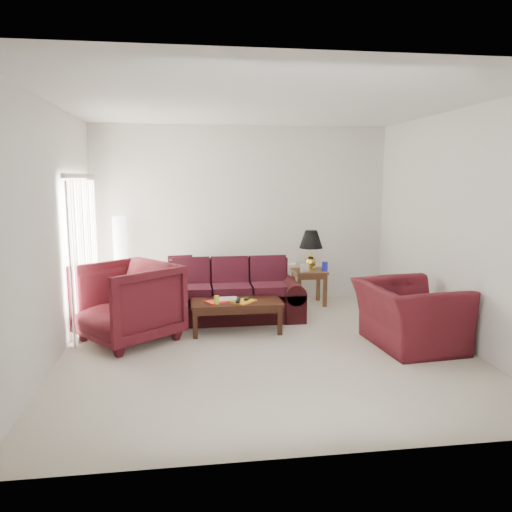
# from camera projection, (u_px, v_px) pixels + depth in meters

# --- Properties ---
(floor) EXTENTS (5.00, 5.00, 0.00)m
(floor) POSITION_uv_depth(u_px,v_px,m) (265.00, 348.00, 6.31)
(floor) COLOR beige
(floor) RESTS_ON ground
(blinds) EXTENTS (0.10, 2.00, 2.16)m
(blinds) POSITION_uv_depth(u_px,v_px,m) (83.00, 253.00, 7.08)
(blinds) COLOR silver
(blinds) RESTS_ON ground
(sofa) EXTENTS (2.20, 1.04, 0.88)m
(sofa) POSITION_uv_depth(u_px,v_px,m) (231.00, 291.00, 7.55)
(sofa) COLOR black
(sofa) RESTS_ON ground
(throw_pillow) EXTENTS (0.41, 0.23, 0.41)m
(throw_pillow) POSITION_uv_depth(u_px,v_px,m) (180.00, 267.00, 8.14)
(throw_pillow) COLOR black
(throw_pillow) RESTS_ON sofa
(end_table) EXTENTS (0.58, 0.58, 0.59)m
(end_table) POSITION_uv_depth(u_px,v_px,m) (309.00, 287.00, 8.47)
(end_table) COLOR #58291E
(end_table) RESTS_ON ground
(table_lamp) EXTENTS (0.51, 0.51, 0.67)m
(table_lamp) POSITION_uv_depth(u_px,v_px,m) (311.00, 250.00, 8.44)
(table_lamp) COLOR yellow
(table_lamp) RESTS_ON end_table
(clock) EXTENTS (0.15, 0.10, 0.14)m
(clock) POSITION_uv_depth(u_px,v_px,m) (305.00, 268.00, 8.23)
(clock) COLOR white
(clock) RESTS_ON end_table
(blue_canister) EXTENTS (0.12, 0.12, 0.16)m
(blue_canister) POSITION_uv_depth(u_px,v_px,m) (325.00, 266.00, 8.32)
(blue_canister) COLOR #1A1BAF
(blue_canister) RESTS_ON end_table
(picture_frame) EXTENTS (0.20, 0.21, 0.05)m
(picture_frame) POSITION_uv_depth(u_px,v_px,m) (295.00, 264.00, 8.59)
(picture_frame) COLOR silver
(picture_frame) RESTS_ON end_table
(floor_lamp) EXTENTS (0.25, 0.25, 1.54)m
(floor_lamp) POSITION_uv_depth(u_px,v_px,m) (121.00, 263.00, 8.06)
(floor_lamp) COLOR white
(floor_lamp) RESTS_ON ground
(armchair_left) EXTENTS (1.59, 1.59, 1.04)m
(armchair_left) POSITION_uv_depth(u_px,v_px,m) (127.00, 303.00, 6.52)
(armchair_left) COLOR #461017
(armchair_left) RESTS_ON ground
(armchair_right) EXTENTS (1.21, 1.35, 0.82)m
(armchair_right) POSITION_uv_depth(u_px,v_px,m) (409.00, 315.00, 6.34)
(armchair_right) COLOR #461017
(armchair_right) RESTS_ON ground
(coffee_table) EXTENTS (1.29, 0.69, 0.44)m
(coffee_table) POSITION_uv_depth(u_px,v_px,m) (236.00, 316.00, 6.99)
(coffee_table) COLOR black
(coffee_table) RESTS_ON ground
(magazine_red) EXTENTS (0.35, 0.32, 0.02)m
(magazine_red) POSITION_uv_depth(u_px,v_px,m) (217.00, 302.00, 6.87)
(magazine_red) COLOR red
(magazine_red) RESTS_ON coffee_table
(magazine_white) EXTENTS (0.33, 0.26, 0.02)m
(magazine_white) POSITION_uv_depth(u_px,v_px,m) (226.00, 299.00, 7.00)
(magazine_white) COLOR beige
(magazine_white) RESTS_ON coffee_table
(magazine_orange) EXTENTS (0.38, 0.37, 0.02)m
(magazine_orange) POSITION_uv_depth(u_px,v_px,m) (244.00, 301.00, 6.87)
(magazine_orange) COLOR orange
(magazine_orange) RESTS_ON coffee_table
(remote_a) EXTENTS (0.09, 0.20, 0.02)m
(remote_a) POSITION_uv_depth(u_px,v_px,m) (238.00, 301.00, 6.82)
(remote_a) COLOR black
(remote_a) RESTS_ON coffee_table
(remote_b) EXTENTS (0.11, 0.19, 0.02)m
(remote_b) POSITION_uv_depth(u_px,v_px,m) (247.00, 298.00, 6.96)
(remote_b) COLOR black
(remote_b) RESTS_ON coffee_table
(yellow_glass) EXTENTS (0.08, 0.08, 0.12)m
(yellow_glass) POSITION_uv_depth(u_px,v_px,m) (217.00, 300.00, 6.75)
(yellow_glass) COLOR gold
(yellow_glass) RESTS_ON coffee_table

